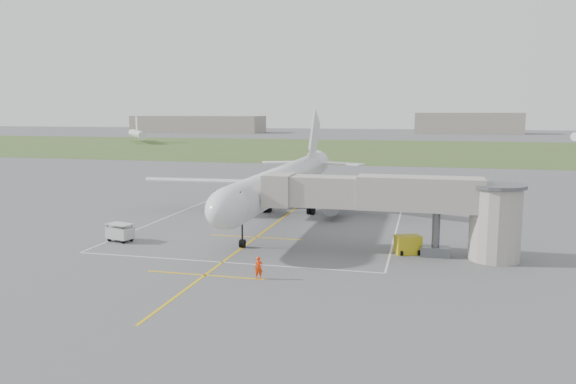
% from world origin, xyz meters
% --- Properties ---
extents(ground, '(700.00, 700.00, 0.00)m').
position_xyz_m(ground, '(0.00, 0.00, 0.00)').
color(ground, '#515153').
rests_on(ground, ground).
extents(grass_strip, '(700.00, 120.00, 0.02)m').
position_xyz_m(grass_strip, '(0.00, 130.00, 0.01)').
color(grass_strip, '#415B27').
rests_on(grass_strip, ground).
extents(apron_markings, '(28.20, 60.00, 0.01)m').
position_xyz_m(apron_markings, '(0.00, -5.82, 0.01)').
color(apron_markings, gold).
rests_on(apron_markings, ground).
extents(airliner, '(38.93, 46.75, 13.52)m').
position_xyz_m(airliner, '(-0.00, 0.75, 4.39)').
color(airliner, silver).
rests_on(airliner, ground).
extents(jet_bridge, '(23.40, 5.00, 7.20)m').
position_xyz_m(jet_bridge, '(15.72, -13.50, 4.74)').
color(jet_bridge, gray).
rests_on(jet_bridge, ground).
extents(gpu_unit, '(2.64, 2.21, 1.70)m').
position_xyz_m(gpu_unit, '(15.56, -13.14, 0.84)').
color(gpu_unit, '#B1A316').
rests_on(gpu_unit, ground).
extents(baggage_cart, '(2.92, 2.19, 1.81)m').
position_xyz_m(baggage_cart, '(-12.80, -14.96, 0.92)').
color(baggage_cart, '#B7B7B7').
rests_on(baggage_cart, ground).
extents(ramp_worker_nose, '(0.76, 0.64, 1.78)m').
position_xyz_m(ramp_worker_nose, '(4.49, -23.92, 0.89)').
color(ramp_worker_nose, '#FD3708').
rests_on(ramp_worker_nose, ground).
extents(ramp_worker_wing, '(1.05, 1.00, 1.70)m').
position_xyz_m(ramp_worker_wing, '(-5.07, 2.68, 0.85)').
color(ramp_worker_wing, '#E14C07').
rests_on(ramp_worker_wing, ground).
extents(distant_hangars, '(345.00, 49.00, 12.00)m').
position_xyz_m(distant_hangars, '(-16.15, 265.19, 5.17)').
color(distant_hangars, gray).
rests_on(distant_hangars, ground).
extents(distant_aircraft, '(204.36, 55.30, 8.85)m').
position_xyz_m(distant_aircraft, '(-9.22, 161.91, 3.59)').
color(distant_aircraft, silver).
rests_on(distant_aircraft, ground).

